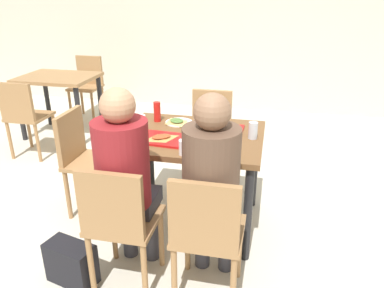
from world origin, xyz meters
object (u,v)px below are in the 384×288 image
(chair_left_end, at_px, (84,154))
(handbag, at_px, (71,263))
(condiment_bottle, at_px, (157,112))
(pizza_slice_c, at_px, (177,121))
(soda_can, at_px, (253,130))
(person_in_brown_jacket, at_px, (212,180))
(pizza_slice_d, at_px, (204,147))
(background_chair_near, at_px, (24,114))
(chair_near_right, at_px, (207,231))
(chair_far_side, at_px, (210,129))
(background_table, at_px, (59,86))
(paper_plate_center, at_px, (179,122))
(pizza_slice_a, at_px, (161,137))
(main_table, at_px, (192,148))
(pizza_slice_b, at_px, (216,127))
(foil_bundle, at_px, (134,125))
(chair_near_left, at_px, (119,220))
(plastic_cup_a, at_px, (198,113))
(tray_red_near, at_px, (163,139))
(paper_plate_near_edge, at_px, (207,148))
(tray_red_far, at_px, (219,130))
(person_in_red, at_px, (125,172))
(plastic_cup_b, at_px, (184,147))
(plastic_cup_c, at_px, (141,121))
(background_chair_far, at_px, (88,82))

(chair_left_end, relative_size, handbag, 2.71)
(condiment_bottle, bearing_deg, pizza_slice_c, -5.32)
(soda_can, bearing_deg, person_in_brown_jacket, -104.92)
(pizza_slice_d, xyz_separation_m, handbag, (-0.75, -0.57, -0.64))
(background_chair_near, bearing_deg, chair_near_right, -35.56)
(chair_far_side, bearing_deg, background_table, 159.36)
(paper_plate_center, xyz_separation_m, pizza_slice_a, (-0.03, -0.39, 0.02))
(pizza_slice_a, height_order, background_table, pizza_slice_a)
(main_table, distance_m, handbag, 1.14)
(pizza_slice_b, height_order, foil_bundle, foil_bundle)
(chair_near_left, distance_m, foil_bundle, 0.86)
(chair_near_left, bearing_deg, plastic_cup_a, 78.59)
(chair_far_side, relative_size, tray_red_near, 2.41)
(chair_near_right, xyz_separation_m, condiment_bottle, (-0.60, 1.03, 0.33))
(paper_plate_near_edge, bearing_deg, person_in_brown_jacket, -76.45)
(tray_red_near, xyz_separation_m, foil_bundle, (-0.26, 0.13, 0.04))
(paper_plate_near_edge, relative_size, pizza_slice_a, 0.94)
(chair_far_side, xyz_separation_m, tray_red_far, (0.18, -0.68, 0.26))
(condiment_bottle, bearing_deg, person_in_red, -85.01)
(chair_near_right, bearing_deg, handbag, -178.90)
(tray_red_far, xyz_separation_m, pizza_slice_b, (-0.03, 0.01, 0.02))
(plastic_cup_b, distance_m, plastic_cup_c, 0.61)
(pizza_slice_c, relative_size, plastic_cup_c, 2.29)
(background_chair_near, bearing_deg, tray_red_far, -17.76)
(plastic_cup_a, bearing_deg, condiment_bottle, -158.03)
(paper_plate_center, bearing_deg, main_table, -55.93)
(foil_bundle, height_order, handbag, foil_bundle)
(pizza_slice_d, bearing_deg, tray_red_near, 162.22)
(person_in_brown_jacket, height_order, paper_plate_center, person_in_brown_jacket)
(paper_plate_near_edge, distance_m, plastic_cup_a, 0.62)
(tray_red_near, height_order, handbag, tray_red_near)
(plastic_cup_b, relative_size, handbag, 0.31)
(main_table, relative_size, paper_plate_center, 4.73)
(chair_near_right, xyz_separation_m, pizza_slice_b, (-0.11, 0.93, 0.28))
(main_table, bearing_deg, chair_near_left, -107.95)
(soda_can, bearing_deg, paper_plate_near_edge, -138.65)
(soda_can, bearing_deg, plastic_cup_b, -137.78)
(person_in_brown_jacket, xyz_separation_m, plastic_cup_a, (-0.29, 1.02, 0.05))
(chair_near_left, height_order, tray_red_far, chair_near_left)
(pizza_slice_a, xyz_separation_m, foil_bundle, (-0.25, 0.14, 0.03))
(pizza_slice_c, xyz_separation_m, handbag, (-0.44, -1.04, -0.64))
(foil_bundle, bearing_deg, background_chair_far, 124.38)
(pizza_slice_a, bearing_deg, pizza_slice_d, -15.47)
(pizza_slice_b, distance_m, plastic_cup_a, 0.29)
(chair_near_right, relative_size, chair_left_end, 1.00)
(plastic_cup_c, relative_size, background_chair_far, 0.12)
(paper_plate_center, relative_size, paper_plate_near_edge, 1.00)
(chair_far_side, distance_m, plastic_cup_b, 1.20)
(paper_plate_center, bearing_deg, condiment_bottle, 180.00)
(chair_far_side, xyz_separation_m, paper_plate_near_edge, (0.16, -1.03, 0.25))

